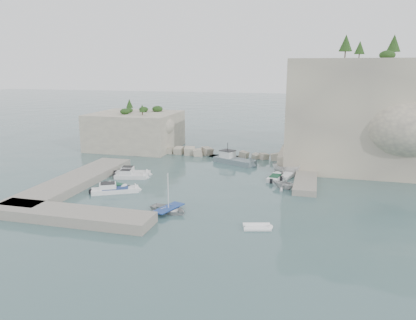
% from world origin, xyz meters
% --- Properties ---
extents(ground, '(400.00, 400.00, 0.00)m').
position_xyz_m(ground, '(0.00, 0.00, 0.00)').
color(ground, '#426263').
rests_on(ground, ground).
extents(cliff_east, '(26.00, 22.00, 17.00)m').
position_xyz_m(cliff_east, '(23.00, 23.00, 8.50)').
color(cliff_east, beige).
rests_on(cliff_east, ground).
extents(cliff_terrace, '(8.00, 10.00, 2.50)m').
position_xyz_m(cliff_terrace, '(13.00, 18.00, 1.25)').
color(cliff_terrace, beige).
rests_on(cliff_terrace, ground).
extents(outcrop_west, '(16.00, 14.00, 7.00)m').
position_xyz_m(outcrop_west, '(-20.00, 25.00, 3.50)').
color(outcrop_west, beige).
rests_on(outcrop_west, ground).
extents(quay_west, '(5.00, 24.00, 1.10)m').
position_xyz_m(quay_west, '(-17.00, -1.00, 0.55)').
color(quay_west, '#9E9689').
rests_on(quay_west, ground).
extents(quay_south, '(18.00, 4.00, 1.10)m').
position_xyz_m(quay_south, '(-10.00, -12.50, 0.55)').
color(quay_south, '#9E9689').
rests_on(quay_south, ground).
extents(ledge_east, '(3.00, 16.00, 0.80)m').
position_xyz_m(ledge_east, '(13.50, 10.00, 0.40)').
color(ledge_east, '#9E9689').
rests_on(ledge_east, ground).
extents(breakwater, '(28.00, 3.00, 1.40)m').
position_xyz_m(breakwater, '(-1.00, 22.00, 0.70)').
color(breakwater, beige).
rests_on(breakwater, ground).
extents(motorboat_c, '(4.68, 2.98, 0.70)m').
position_xyz_m(motorboat_c, '(-10.84, -0.94, 0.00)').
color(motorboat_c, silver).
rests_on(motorboat_c, ground).
extents(motorboat_d, '(6.70, 4.82, 1.40)m').
position_xyz_m(motorboat_d, '(-10.13, -2.49, 0.00)').
color(motorboat_d, white).
rests_on(motorboat_d, ground).
extents(motorboat_b, '(5.36, 2.85, 1.40)m').
position_xyz_m(motorboat_b, '(-11.13, 4.19, 0.00)').
color(motorboat_b, silver).
rests_on(motorboat_b, ground).
extents(motorboat_a, '(5.79, 2.87, 1.40)m').
position_xyz_m(motorboat_a, '(-11.66, 5.98, 0.00)').
color(motorboat_a, silver).
rests_on(motorboat_a, ground).
extents(rowboat, '(5.34, 4.51, 0.94)m').
position_xyz_m(rowboat, '(-0.91, -7.54, 0.00)').
color(rowboat, silver).
rests_on(rowboat, ground).
extents(inflatable_dinghy, '(3.28, 2.19, 0.44)m').
position_xyz_m(inflatable_dinghy, '(9.33, -9.72, 0.00)').
color(inflatable_dinghy, white).
rests_on(inflatable_dinghy, ground).
extents(tender_east_a, '(4.16, 3.89, 1.77)m').
position_xyz_m(tender_east_a, '(10.80, 4.90, 0.00)').
color(tender_east_a, silver).
rests_on(tender_east_a, ground).
extents(tender_east_b, '(2.15, 4.66, 0.70)m').
position_xyz_m(tender_east_b, '(9.18, 8.97, 0.00)').
color(tender_east_b, white).
rests_on(tender_east_b, ground).
extents(tender_east_c, '(2.76, 4.83, 0.70)m').
position_xyz_m(tender_east_c, '(10.75, 10.69, 0.00)').
color(tender_east_c, silver).
rests_on(tender_east_c, ground).
extents(tender_east_d, '(4.82, 3.18, 1.74)m').
position_xyz_m(tender_east_d, '(10.45, 12.69, 0.00)').
color(tender_east_d, white).
rests_on(tender_east_d, ground).
extents(work_boat, '(8.35, 5.58, 2.20)m').
position_xyz_m(work_boat, '(1.60, 17.11, 0.00)').
color(work_boat, slate).
rests_on(work_boat, ground).
extents(rowboat_mast, '(0.10, 0.10, 4.20)m').
position_xyz_m(rowboat_mast, '(-0.91, -7.54, 2.57)').
color(rowboat_mast, white).
rests_on(rowboat_mast, rowboat).
extents(vegetation, '(53.48, 13.88, 13.40)m').
position_xyz_m(vegetation, '(17.83, 24.40, 17.93)').
color(vegetation, '#1E4219').
rests_on(vegetation, ground).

